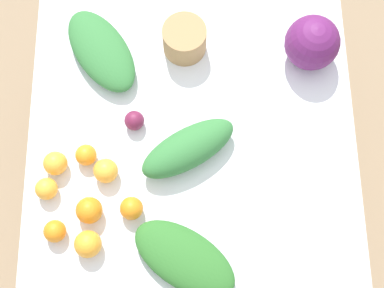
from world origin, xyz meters
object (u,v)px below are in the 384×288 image
object	(u,v)px
orange_0	(131,208)
orange_1	(89,210)
beet_root	(134,121)
cabbage_purple	(312,43)
greens_bunch_scallion	(184,259)
orange_4	(106,171)
orange_6	(88,244)
paper_bag	(185,39)
orange_3	(46,189)
orange_5	(55,231)
orange_7	(55,163)
greens_bunch_beet_tops	(101,51)
greens_bunch_kale	(188,148)
orange_2	(86,155)

from	to	relation	value
orange_0	orange_1	world-z (taller)	orange_1
beet_root	cabbage_purple	bearing A→B (deg)	-67.51
beet_root	orange_1	distance (m)	0.30
greens_bunch_scallion	orange_4	xyz separation A→B (m)	(0.26, 0.23, 0.00)
orange_0	orange_6	bearing A→B (deg)	130.09
greens_bunch_scallion	paper_bag	bearing A→B (deg)	-0.61
greens_bunch_scallion	orange_3	bearing A→B (deg)	62.83
greens_bunch_scallion	beet_root	xyz separation A→B (m)	(0.42, 0.15, -0.00)
orange_3	orange_5	world-z (taller)	orange_3
orange_4	orange_7	distance (m)	0.15
greens_bunch_scallion	orange_6	size ratio (longest dim) A/B	4.06
orange_0	orange_1	bearing A→B (deg)	92.37
cabbage_purple	orange_1	bearing A→B (deg)	126.79
greens_bunch_scallion	orange_5	xyz separation A→B (m)	(0.08, 0.37, -0.00)
paper_bag	orange_0	world-z (taller)	paper_bag
orange_5	greens_bunch_beet_tops	bearing A→B (deg)	-11.19
greens_bunch_kale	orange_2	xyz separation A→B (m)	(-0.01, 0.31, -0.02)
cabbage_purple	orange_5	xyz separation A→B (m)	(-0.56, 0.77, -0.05)
orange_6	orange_4	bearing A→B (deg)	-11.27
greens_bunch_beet_tops	orange_0	size ratio (longest dim) A/B	4.75
orange_7	orange_2	bearing A→B (deg)	-73.95
orange_6	orange_7	size ratio (longest dim) A/B	1.09
orange_1	orange_4	size ratio (longest dim) A/B	1.06
orange_1	cabbage_purple	bearing A→B (deg)	-53.21
greens_bunch_scallion	orange_7	world-z (taller)	orange_7
greens_bunch_scallion	orange_1	world-z (taller)	orange_1
orange_4	orange_7	world-z (taller)	orange_4
greens_bunch_beet_tops	orange_2	world-z (taller)	greens_bunch_beet_tops
paper_bag	orange_4	xyz separation A→B (m)	(-0.42, 0.24, -0.02)
beet_root	orange_0	bearing A→B (deg)	179.38
cabbage_purple	greens_bunch_kale	bearing A→B (deg)	129.97
greens_bunch_scallion	orange_4	distance (m)	0.35
greens_bunch_kale	orange_4	xyz separation A→B (m)	(-0.06, 0.24, -0.01)
greens_bunch_scallion	beet_root	size ratio (longest dim) A/B	5.22
orange_0	orange_5	distance (m)	0.23
orange_0	orange_4	distance (m)	0.14
orange_0	paper_bag	bearing A→B (deg)	-16.57
orange_2	orange_4	distance (m)	0.08
beet_root	orange_6	distance (m)	0.39
paper_bag	orange_3	bearing A→B (deg)	139.13
orange_7	orange_3	bearing A→B (deg)	163.87
cabbage_purple	greens_bunch_kale	world-z (taller)	cabbage_purple
paper_bag	orange_4	size ratio (longest dim) A/B	1.89
orange_7	greens_bunch_beet_tops	bearing A→B (deg)	-18.47
orange_1	orange_3	distance (m)	0.15
orange_2	orange_3	bearing A→B (deg)	132.58
orange_2	orange_3	size ratio (longest dim) A/B	0.97
greens_bunch_beet_tops	orange_3	xyz separation A→B (m)	(-0.44, 0.15, -0.00)
orange_0	beet_root	bearing A→B (deg)	-0.62
orange_0	cabbage_purple	bearing A→B (deg)	-47.94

